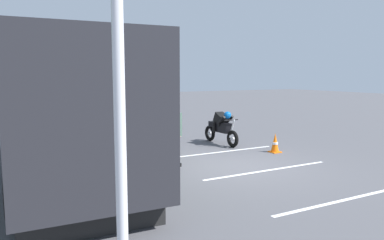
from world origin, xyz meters
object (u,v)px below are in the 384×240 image
spectator_centre (146,121)px  stunt_motorcycle (221,127)px  tour_bus (58,109)px  spectator_far_left (174,129)px  traffic_cone (275,143)px  parked_motorcycle_silver (115,135)px  spectator_left (156,125)px

spectator_centre → stunt_motorcycle: 2.94m
tour_bus → spectator_far_left: tour_bus is taller
stunt_motorcycle → traffic_cone: size_ratio=3.26×
parked_motorcycle_silver → stunt_motorcycle: 3.79m
spectator_centre → parked_motorcycle_silver: spectator_centre is taller
spectator_far_left → stunt_motorcycle: (2.19, -2.98, -0.44)m
parked_motorcycle_silver → traffic_cone: bearing=-125.6°
spectator_far_left → tour_bus: bearing=71.1°
spectator_left → spectator_centre: (1.21, -0.16, -0.02)m
spectator_left → parked_motorcycle_silver: (2.30, 0.57, -0.58)m
spectator_centre → stunt_motorcycle: spectator_centre is taller
spectator_left → parked_motorcycle_silver: spectator_left is taller
tour_bus → spectator_left: bearing=-89.8°
tour_bus → spectator_centre: bearing=-67.1°
tour_bus → spectator_centre: (1.22, -2.88, -0.61)m
spectator_far_left → stunt_motorcycle: 3.72m
spectator_far_left → parked_motorcycle_silver: size_ratio=0.86×
traffic_cone → tour_bus: bearing=82.8°
traffic_cone → spectator_left: bearing=77.6°
parked_motorcycle_silver → stunt_motorcycle: stunt_motorcycle is taller
tour_bus → spectator_far_left: (-0.97, -2.81, -0.60)m
spectator_far_left → spectator_left: 0.98m
spectator_centre → traffic_cone: size_ratio=2.77×
spectator_centre → parked_motorcycle_silver: size_ratio=0.85×
tour_bus → spectator_left: 2.79m
spectator_left → stunt_motorcycle: spectator_left is taller
stunt_motorcycle → spectator_left: bearing=111.6°
tour_bus → spectator_left: size_ratio=5.49×
tour_bus → stunt_motorcycle: 6.01m
spectator_left → stunt_motorcycle: (1.21, -3.06, -0.45)m
tour_bus → spectator_left: (0.01, -2.73, -0.59)m
spectator_far_left → traffic_cone: 3.81m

